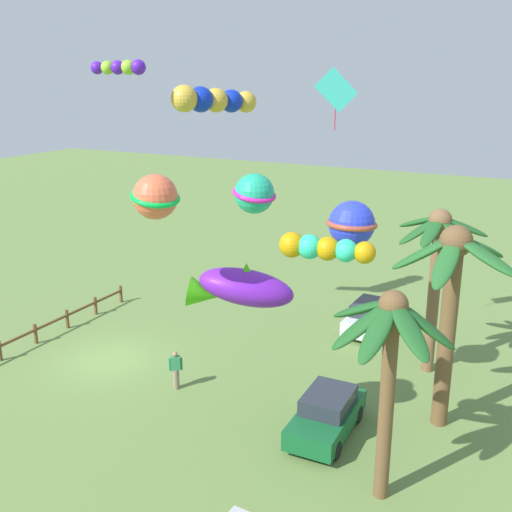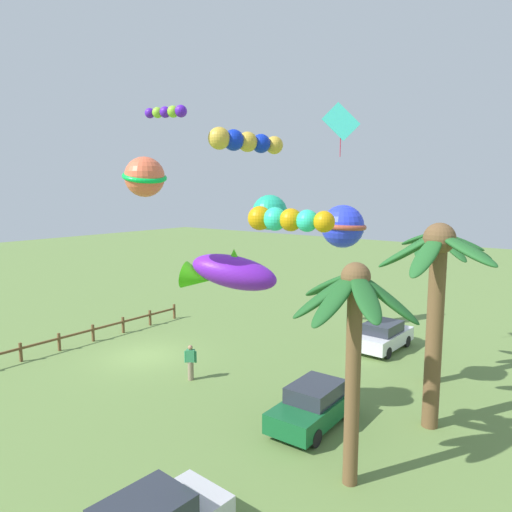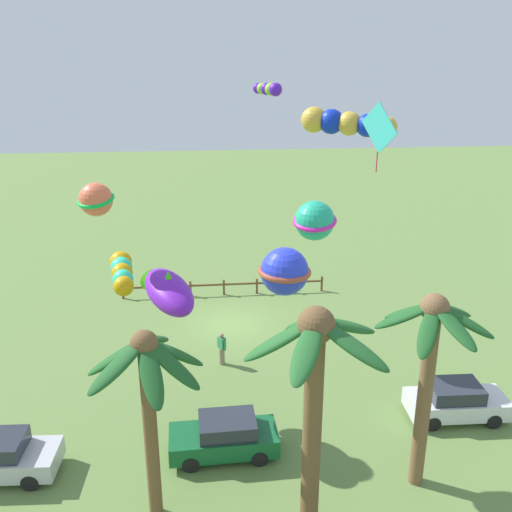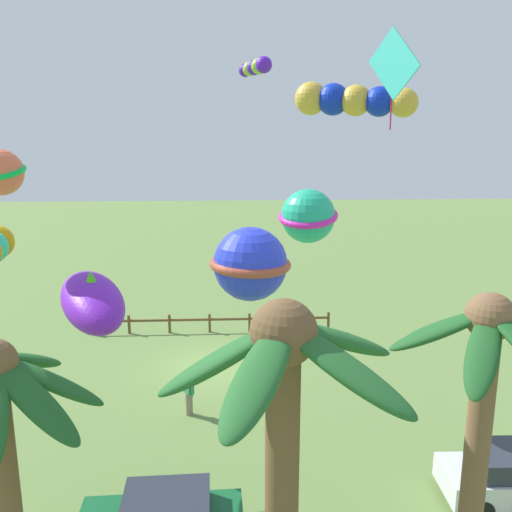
{
  "view_description": "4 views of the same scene",
  "coord_description": "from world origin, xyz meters",
  "px_view_note": "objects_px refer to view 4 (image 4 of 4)",
  "views": [
    {
      "loc": [
        18.24,
        16.85,
        11.9
      ],
      "look_at": [
        -1.66,
        6.37,
        5.2
      ],
      "focal_mm": 42.42,
      "sensor_mm": 36.0,
      "label": 1
    },
    {
      "loc": [
        14.78,
        18.73,
        8.38
      ],
      "look_at": [
        -0.77,
        6.58,
        5.62
      ],
      "focal_mm": 33.39,
      "sensor_mm": 36.0,
      "label": 2
    },
    {
      "loc": [
        1.38,
        27.58,
        13.73
      ],
      "look_at": [
        -0.59,
        7.55,
        6.6
      ],
      "focal_mm": 39.81,
      "sensor_mm": 36.0,
      "label": 3
    },
    {
      "loc": [
        -0.81,
        21.62,
        9.74
      ],
      "look_at": [
        -1.56,
        6.89,
        6.41
      ],
      "focal_mm": 37.85,
      "sensor_mm": 36.0,
      "label": 4
    }
  ],
  "objects_px": {
    "kite_tube_3": "(350,100)",
    "kite_ball_4": "(250,264)",
    "kite_ball_6": "(0,172)",
    "palm_tree_2": "(484,384)",
    "spectator_0": "(189,393)",
    "kite_fish_0": "(91,300)",
    "palm_tree_1": "(0,424)",
    "kite_tube_2": "(255,67)",
    "kite_ball_1": "(308,216)",
    "kite_diamond_5": "(393,65)",
    "palm_tree_0": "(283,418)"
  },
  "relations": [
    {
      "from": "palm_tree_1",
      "to": "palm_tree_2",
      "type": "bearing_deg",
      "value": -176.33
    },
    {
      "from": "kite_tube_2",
      "to": "kite_ball_6",
      "type": "height_order",
      "value": "kite_tube_2"
    },
    {
      "from": "kite_tube_3",
      "to": "kite_ball_4",
      "type": "height_order",
      "value": "kite_tube_3"
    },
    {
      "from": "spectator_0",
      "to": "kite_tube_2",
      "type": "xyz_separation_m",
      "value": [
        -2.56,
        -3.99,
        11.43
      ]
    },
    {
      "from": "palm_tree_0",
      "to": "kite_ball_6",
      "type": "distance_m",
      "value": 10.32
    },
    {
      "from": "kite_fish_0",
      "to": "kite_tube_3",
      "type": "distance_m",
      "value": 11.05
    },
    {
      "from": "palm_tree_0",
      "to": "spectator_0",
      "type": "bearing_deg",
      "value": -76.6
    },
    {
      "from": "kite_tube_3",
      "to": "kite_ball_6",
      "type": "bearing_deg",
      "value": 23.64
    },
    {
      "from": "kite_ball_1",
      "to": "kite_tube_3",
      "type": "xyz_separation_m",
      "value": [
        -1.83,
        -3.06,
        3.58
      ]
    },
    {
      "from": "palm_tree_2",
      "to": "kite_fish_0",
      "type": "height_order",
      "value": "palm_tree_2"
    },
    {
      "from": "kite_fish_0",
      "to": "kite_tube_2",
      "type": "xyz_separation_m",
      "value": [
        -4.64,
        -8.11,
        6.67
      ]
    },
    {
      "from": "kite_diamond_5",
      "to": "palm_tree_2",
      "type": "bearing_deg",
      "value": 100.79
    },
    {
      "from": "kite_tube_3",
      "to": "kite_diamond_5",
      "type": "distance_m",
      "value": 5.87
    },
    {
      "from": "kite_tube_2",
      "to": "kite_diamond_5",
      "type": "xyz_separation_m",
      "value": [
        -2.89,
        8.22,
        -0.88
      ]
    },
    {
      "from": "palm_tree_2",
      "to": "kite_fish_0",
      "type": "relative_size",
      "value": 1.89
    },
    {
      "from": "palm_tree_0",
      "to": "kite_diamond_5",
      "type": "height_order",
      "value": "kite_diamond_5"
    },
    {
      "from": "spectator_0",
      "to": "kite_fish_0",
      "type": "distance_m",
      "value": 6.63
    },
    {
      "from": "palm_tree_1",
      "to": "kite_fish_0",
      "type": "xyz_separation_m",
      "value": [
        -0.39,
        -4.9,
        0.67
      ]
    },
    {
      "from": "kite_fish_0",
      "to": "kite_ball_6",
      "type": "distance_m",
      "value": 4.22
    },
    {
      "from": "kite_ball_6",
      "to": "kite_tube_2",
      "type": "bearing_deg",
      "value": -135.96
    },
    {
      "from": "palm_tree_1",
      "to": "kite_diamond_5",
      "type": "bearing_deg",
      "value": -148.84
    },
    {
      "from": "kite_diamond_5",
      "to": "kite_ball_6",
      "type": "distance_m",
      "value": 10.43
    },
    {
      "from": "kite_ball_4",
      "to": "kite_ball_1",
      "type": "bearing_deg",
      "value": -111.99
    },
    {
      "from": "kite_tube_3",
      "to": "kite_ball_4",
      "type": "xyz_separation_m",
      "value": [
        3.79,
        7.9,
        -3.89
      ]
    },
    {
      "from": "palm_tree_1",
      "to": "kite_tube_2",
      "type": "relative_size",
      "value": 2.97
    },
    {
      "from": "spectator_0",
      "to": "kite_fish_0",
      "type": "xyz_separation_m",
      "value": [
        2.08,
        4.12,
        4.76
      ]
    },
    {
      "from": "palm_tree_1",
      "to": "kite_ball_1",
      "type": "distance_m",
      "value": 10.19
    },
    {
      "from": "palm_tree_0",
      "to": "kite_fish_0",
      "type": "relative_size",
      "value": 1.98
    },
    {
      "from": "kite_tube_2",
      "to": "spectator_0",
      "type": "bearing_deg",
      "value": 57.34
    },
    {
      "from": "kite_ball_4",
      "to": "kite_diamond_5",
      "type": "bearing_deg",
      "value": -149.59
    },
    {
      "from": "kite_ball_1",
      "to": "kite_fish_0",
      "type": "bearing_deg",
      "value": 24.08
    },
    {
      "from": "kite_tube_3",
      "to": "kite_ball_1",
      "type": "bearing_deg",
      "value": 59.11
    },
    {
      "from": "palm_tree_0",
      "to": "kite_ball_1",
      "type": "xyz_separation_m",
      "value": [
        -1.57,
        -8.31,
        2.03
      ]
    },
    {
      "from": "palm_tree_0",
      "to": "kite_fish_0",
      "type": "bearing_deg",
      "value": -51.98
    },
    {
      "from": "palm_tree_2",
      "to": "kite_ball_4",
      "type": "bearing_deg",
      "value": -26.65
    },
    {
      "from": "kite_fish_0",
      "to": "kite_ball_6",
      "type": "height_order",
      "value": "kite_ball_6"
    },
    {
      "from": "palm_tree_1",
      "to": "kite_ball_6",
      "type": "bearing_deg",
      "value": -71.24
    },
    {
      "from": "palm_tree_0",
      "to": "kite_ball_4",
      "type": "height_order",
      "value": "kite_ball_4"
    },
    {
      "from": "palm_tree_2",
      "to": "kite_ball_6",
      "type": "distance_m",
      "value": 12.69
    },
    {
      "from": "spectator_0",
      "to": "kite_ball_1",
      "type": "relative_size",
      "value": 0.68
    },
    {
      "from": "spectator_0",
      "to": "kite_tube_2",
      "type": "distance_m",
      "value": 12.37
    },
    {
      "from": "kite_ball_6",
      "to": "kite_ball_1",
      "type": "bearing_deg",
      "value": -170.32
    },
    {
      "from": "kite_ball_4",
      "to": "palm_tree_1",
      "type": "bearing_deg",
      "value": 31.75
    },
    {
      "from": "kite_fish_0",
      "to": "palm_tree_2",
      "type": "bearing_deg",
      "value": 152.49
    },
    {
      "from": "kite_ball_4",
      "to": "kite_ball_6",
      "type": "distance_m",
      "value": 7.54
    },
    {
      "from": "palm_tree_1",
      "to": "palm_tree_2",
      "type": "relative_size",
      "value": 0.93
    },
    {
      "from": "palm_tree_2",
      "to": "kite_ball_4",
      "type": "height_order",
      "value": "kite_ball_4"
    },
    {
      "from": "kite_tube_2",
      "to": "kite_ball_6",
      "type": "xyz_separation_m",
      "value": [
        7.11,
        6.88,
        -3.48
      ]
    },
    {
      "from": "kite_ball_1",
      "to": "kite_ball_4",
      "type": "xyz_separation_m",
      "value": [
        1.96,
        4.85,
        -0.31
      ]
    },
    {
      "from": "palm_tree_0",
      "to": "kite_ball_4",
      "type": "relative_size",
      "value": 2.92
    }
  ]
}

